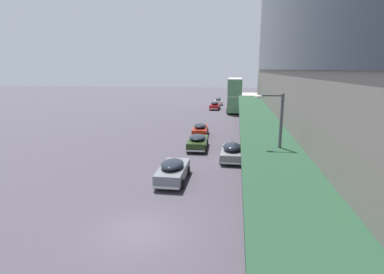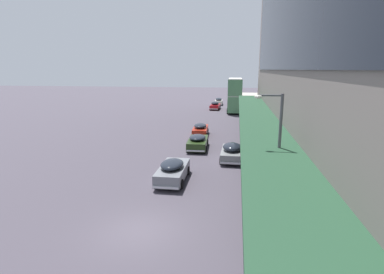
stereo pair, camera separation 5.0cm
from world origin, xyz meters
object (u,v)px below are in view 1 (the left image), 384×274
Objects in this scene: pedestrian_at_kerb at (299,198)px; transit_bus_kerbside_front at (235,94)px; sedan_lead_mid at (218,101)px; sedan_second_near at (232,152)px; street_lamp at (276,143)px; sedan_oncoming_rear at (173,170)px; fire_hydrant at (259,152)px; sedan_second_mid at (198,142)px; sedan_trailing_mid at (200,130)px; sedan_trailing_near at (215,106)px.

transit_bus_kerbside_front is at bearing 95.20° from pedestrian_at_kerb.
sedan_second_near is at bearing -84.88° from sedan_lead_mid.
pedestrian_at_kerb is 3.07m from street_lamp.
transit_bus_kerbside_front reaches higher than sedan_oncoming_rear.
sedan_lead_mid is at bearing 98.66° from fire_hydrant.
sedan_trailing_mid reaches higher than sedan_second_mid.
sedan_second_near is 6.94m from sedan_oncoming_rear.
sedan_second_mid is at bearing 161.59° from fire_hydrant.
sedan_trailing_mid is at bearing 94.44° from sedan_second_mid.
sedan_second_near reaches higher than sedan_second_mid.
street_lamp reaches higher than transit_bus_kerbside_front.
sedan_oncoming_rear is 0.95× the size of sedan_lead_mid.
sedan_second_mid is at bearing 86.16° from sedan_oncoming_rear.
sedan_trailing_mid is 6.52× the size of fire_hydrant.
street_lamp is at bearing -83.16° from sedan_lead_mid.
sedan_lead_mid is at bearing 88.69° from sedan_trailing_near.
sedan_lead_mid is 41.17m from fire_hydrant.
fire_hydrant is at bearing 89.82° from street_lamp.
street_lamp is at bearing -90.18° from fire_hydrant.
sedan_second_mid is 6.21m from fire_hydrant.
pedestrian_at_kerb is (3.62, -10.05, 0.41)m from sedan_second_near.
sedan_trailing_mid is at bearing -90.27° from sedan_lead_mid.
sedan_lead_mid is at bearing 90.46° from sedan_second_mid.
pedestrian_at_kerb is (7.54, -19.43, 0.42)m from sedan_trailing_mid.
fire_hydrant is at bearing -18.41° from sedan_second_mid.
sedan_second_near is at bearing 54.19° from sedan_oncoming_rear.
sedan_second_mid is 1.01× the size of sedan_trailing_near.
pedestrian_at_kerb reaches higher than sedan_second_mid.
fire_hydrant is at bearing 95.89° from pedestrian_at_kerb.
sedan_trailing_near reaches higher than sedan_trailing_mid.
sedan_oncoming_rear is at bearing -96.09° from transit_bus_kerbside_front.
pedestrian_at_kerb is at bearing -84.11° from fire_hydrant.
transit_bus_kerbside_front is at bearing 83.18° from sedan_second_mid.
sedan_second_mid is 0.96× the size of sedan_lead_mid.
sedan_lead_mid is (-0.31, 38.74, 0.04)m from sedan_second_mid.
sedan_trailing_near is at bearing 89.85° from sedan_oncoming_rear.
sedan_trailing_mid is 1.00× the size of sedan_trailing_near.
sedan_lead_mid is 2.59× the size of pedestrian_at_kerb.
sedan_second_near is 4.83m from sedan_second_mid.
transit_bus_kerbside_front is 5.26m from sedan_trailing_near.
sedan_second_near is at bearing -89.75° from transit_bus_kerbside_front.
sedan_trailing_mid is (-3.79, -21.80, -2.56)m from transit_bus_kerbside_front.
transit_bus_kerbside_front is 41.45m from pedestrian_at_kerb.
pedestrian_at_kerb is at bearing -81.94° from sedan_lead_mid.
transit_bus_kerbside_front is 22.28m from sedan_trailing_mid.
sedan_second_near is 2.82m from fire_hydrant.
sedan_second_mid is 14.34m from street_lamp.
transit_bus_kerbside_front reaches higher than pedestrian_at_kerb.
street_lamp reaches higher than sedan_lead_mid.
pedestrian_at_kerb reaches higher than sedan_trailing_mid.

